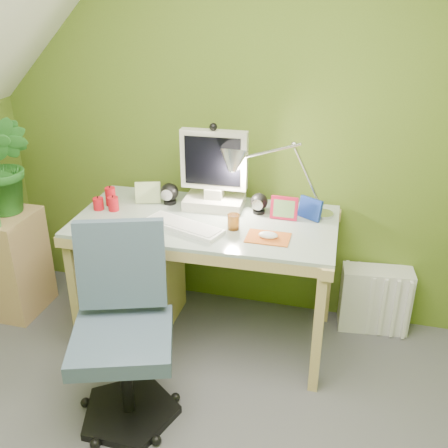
% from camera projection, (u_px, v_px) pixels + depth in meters
% --- Properties ---
extents(wall_back, '(3.20, 0.01, 2.40)m').
position_uv_depth(wall_back, '(250.00, 128.00, 3.07)').
color(wall_back, '#5B7524').
rests_on(wall_back, floor).
extents(desk, '(1.47, 0.77, 0.78)m').
position_uv_depth(desk, '(207.00, 279.00, 3.09)').
color(desk, tan).
rests_on(desk, floor).
extents(monitor, '(0.39, 0.24, 0.52)m').
position_uv_depth(monitor, '(214.00, 165.00, 2.97)').
color(monitor, beige).
rests_on(monitor, desk).
extents(speaker_left, '(0.13, 0.13, 0.13)m').
position_uv_depth(speaker_left, '(170.00, 193.00, 3.10)').
color(speaker_left, black).
rests_on(speaker_left, desk).
extents(speaker_right, '(0.10, 0.10, 0.12)m').
position_uv_depth(speaker_right, '(259.00, 203.00, 2.98)').
color(speaker_right, black).
rests_on(speaker_right, desk).
extents(keyboard, '(0.48, 0.29, 0.02)m').
position_uv_depth(keyboard, '(184.00, 226.00, 2.82)').
color(keyboard, white).
rests_on(keyboard, desk).
extents(mousepad, '(0.23, 0.16, 0.01)m').
position_uv_depth(mousepad, '(268.00, 238.00, 2.71)').
color(mousepad, '#C2591E').
rests_on(mousepad, desk).
extents(mouse, '(0.11, 0.08, 0.03)m').
position_uv_depth(mouse, '(268.00, 235.00, 2.71)').
color(mouse, white).
rests_on(mouse, mousepad).
extents(amber_tumbler, '(0.07, 0.07, 0.08)m').
position_uv_depth(amber_tumbler, '(233.00, 222.00, 2.80)').
color(amber_tumbler, '#995516').
rests_on(amber_tumbler, desk).
extents(candle_cluster, '(0.16, 0.15, 0.11)m').
position_uv_depth(candle_cluster, '(107.00, 199.00, 3.05)').
color(candle_cluster, red).
rests_on(candle_cluster, desk).
extents(photo_frame_red, '(0.15, 0.02, 0.13)m').
position_uv_depth(photo_frame_red, '(284.00, 208.00, 2.90)').
color(photo_frame_red, red).
rests_on(photo_frame_red, desk).
extents(photo_frame_blue, '(0.13, 0.09, 0.12)m').
position_uv_depth(photo_frame_blue, '(310.00, 209.00, 2.91)').
color(photo_frame_blue, navy).
rests_on(photo_frame_blue, desk).
extents(photo_frame_green, '(0.15, 0.07, 0.13)m').
position_uv_depth(photo_frame_green, '(148.00, 193.00, 3.11)').
color(photo_frame_green, '#B9CE8E').
rests_on(photo_frame_green, desk).
extents(desk_lamp, '(0.62, 0.32, 0.64)m').
position_uv_depth(desk_lamp, '(294.00, 162.00, 2.84)').
color(desk_lamp, silver).
rests_on(desk_lamp, desk).
extents(side_ledge, '(0.25, 0.39, 0.68)m').
position_uv_depth(side_ledge, '(18.00, 264.00, 3.35)').
color(side_ledge, tan).
rests_on(side_ledge, floor).
extents(potted_plant, '(0.35, 0.29, 0.62)m').
position_uv_depth(potted_plant, '(4.00, 165.00, 3.11)').
color(potted_plant, '#246822').
rests_on(potted_plant, side_ledge).
extents(task_chair, '(0.67, 0.67, 0.95)m').
position_uv_depth(task_chair, '(122.00, 338.00, 2.45)').
color(task_chair, '#3F5368').
rests_on(task_chair, floor).
extents(radiator, '(0.43, 0.21, 0.42)m').
position_uv_depth(radiator, '(375.00, 299.00, 3.22)').
color(radiator, silver).
rests_on(radiator, floor).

